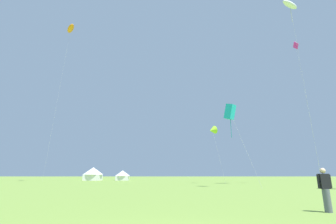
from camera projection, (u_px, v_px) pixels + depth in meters
kite_magenta_diamond at (297, 51)px, 43.11m from camera, size 0.75×1.84×24.40m
kite_orange_parafoil at (71, 29)px, 59.33m from camera, size 3.79×4.29×36.48m
kite_white_parafoil at (290, 5)px, 40.65m from camera, size 3.78×3.11×29.46m
kite_cyan_box at (230, 112)px, 31.04m from camera, size 3.29×2.93×10.22m
kite_lime_delta at (213, 130)px, 43.52m from camera, size 2.71×1.95×9.92m
person_spectator at (326, 190)px, 9.94m from camera, size 0.57×0.28×1.73m
festival_tent_left at (93, 173)px, 62.97m from camera, size 5.01×5.01×3.26m
festival_tent_right at (123, 175)px, 62.86m from camera, size 3.79×3.79×2.47m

